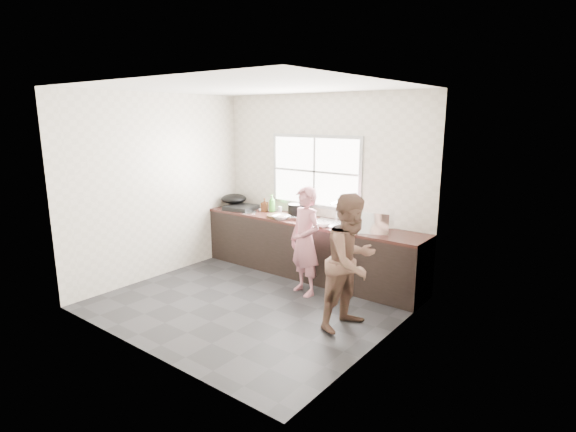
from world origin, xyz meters
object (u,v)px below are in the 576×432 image
Objects in this scene: plate_food at (265,209)px; glass_jar at (280,209)px; bowl_crabs at (353,230)px; burner at (241,208)px; pot_lid_left at (249,212)px; person_side at (351,262)px; bowl_mince at (281,217)px; cutting_board at (279,216)px; bottle_brown_tall at (265,205)px; wok at (234,199)px; dish_rack at (376,222)px; black_pot at (296,210)px; bottle_brown_short at (296,209)px; bowl_held at (324,224)px; bottle_green at (272,203)px; pot_lid_right at (276,210)px; woman at (305,245)px.

glass_jar reaches higher than plate_food.
bowl_crabs reaches higher than plate_food.
burner reaches higher than pot_lid_left.
person_side reaches higher than bowl_mince.
bowl_mince is 0.54× the size of burner.
person_side is 4.36× the size of cutting_board.
bowl_mince is 1.24× the size of bottle_brown_tall.
dish_rack reaches higher than wok.
dish_rack is (2.07, -0.18, 0.05)m from bottle_brown_tall.
black_pot is 0.13m from bottle_brown_short.
bowl_held reaches higher than plate_food.
burner is 1.77× the size of pot_lid_left.
bowl_mince is at bearing -30.32° from plate_food.
bowl_crabs is 0.75× the size of bottle_green.
bottle_brown_tall is at bearing 170.84° from bowl_crabs.
person_side is 2.49m from bottle_green.
bowl_crabs reaches higher than pot_lid_right.
bowl_crabs is at bearing -15.82° from black_pot.
plate_food is 0.46× the size of burner.
black_pot reaches higher than bowl_mince.
woman reaches higher than glass_jar.
dish_rack reaches higher than bowl_crabs.
bowl_crabs is 0.82× the size of black_pot.
bowl_crabs is 0.49× the size of wok.
bowl_mince reaches higher than pot_lid_left.
black_pot reaches higher than pot_lid_left.
black_pot is 1.22× the size of plate_food.
bottle_green is at bearing -153.17° from glass_jar.
dish_rack is at bearing 51.12° from woman.
bowl_mince is (0.13, -0.10, 0.01)m from cutting_board.
dish_rack reaches higher than burner.
burner is (-0.40, -0.14, -0.06)m from bottle_brown_tall.
bottle_green reaches higher than bottle_brown_tall.
dish_rack reaches higher than bowl_mince.
bottle_brown_tall is 1.27× the size of bottle_brown_short.
bottle_brown_tall reaches higher than plate_food.
bottle_green reaches higher than cutting_board.
bottle_green is (-1.18, 0.73, 0.31)m from woman.
bowl_crabs is (0.49, 0.40, 0.21)m from woman.
burner is at bearing -20.66° from wok.
bowl_crabs is (1.22, 0.00, 0.00)m from bowl_mince.
woman is 3.04× the size of burner.
black_pot is 0.99× the size of pot_lid_left.
woman reaches higher than burner.
bottle_green reaches higher than wok.
wok reaches higher than pot_lid_right.
woman is at bearing 73.52° from person_side.
black_pot reaches higher than pot_lid_right.
bottle_brown_short is at bearing 30.17° from pot_lid_left.
woman is 0.45m from bowl_held.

